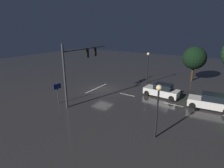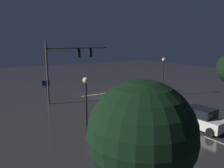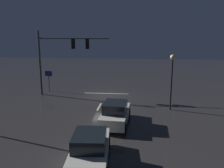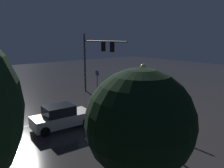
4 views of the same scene
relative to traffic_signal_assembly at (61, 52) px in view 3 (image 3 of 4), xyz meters
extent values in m
plane|color=#2D2B2B|center=(-4.65, -0.18, -4.73)|extent=(80.00, 80.00, 0.00)
cylinder|color=#383A3D|center=(2.37, 0.01, -1.27)|extent=(0.22, 0.22, 6.92)
cylinder|color=#383A3D|center=(-1.38, 0.01, 1.37)|extent=(7.49, 0.14, 0.14)
cube|color=black|center=(-1.38, 0.01, 0.80)|extent=(0.32, 0.36, 1.00)
sphere|color=black|center=(-1.38, -0.18, 1.12)|extent=(0.20, 0.20, 0.20)
sphere|color=black|center=(-1.38, -0.18, 0.80)|extent=(0.20, 0.20, 0.20)
sphere|color=#19F24C|center=(-1.38, -0.18, 0.48)|extent=(0.20, 0.20, 0.20)
cube|color=black|center=(-2.87, 0.01, 0.80)|extent=(0.32, 0.36, 1.00)
sphere|color=black|center=(-2.87, -0.18, 1.12)|extent=(0.20, 0.20, 0.20)
sphere|color=black|center=(-2.87, -0.18, 0.80)|extent=(0.20, 0.20, 0.20)
sphere|color=#19F24C|center=(-2.87, -0.18, 0.48)|extent=(0.20, 0.20, 0.20)
cube|color=beige|center=(-4.65, 3.82, -4.72)|extent=(0.16, 2.20, 0.01)
cube|color=beige|center=(-4.65, 9.82, -4.72)|extent=(0.16, 2.20, 0.01)
cube|color=beige|center=(-4.65, -1.19, -4.72)|extent=(5.00, 0.16, 0.01)
cube|color=silver|center=(-6.51, 7.76, -4.11)|extent=(2.04, 4.39, 0.80)
cube|color=black|center=(-6.50, 7.96, -3.37)|extent=(1.71, 2.19, 0.68)
cylinder|color=black|center=(-5.76, 6.12, -4.39)|extent=(0.26, 0.69, 0.68)
cylinder|color=black|center=(-7.44, 6.21, -4.39)|extent=(0.26, 0.69, 0.68)
cylinder|color=black|center=(-5.59, 9.31, -4.39)|extent=(0.26, 0.69, 0.68)
cylinder|color=black|center=(-7.26, 9.41, -4.39)|extent=(0.26, 0.69, 0.68)
sphere|color=#F9EFC6|center=(-5.98, 5.61, -4.06)|extent=(0.20, 0.20, 0.20)
sphere|color=#F9EFC6|center=(-7.28, 5.68, -4.06)|extent=(0.20, 0.20, 0.20)
cube|color=silver|center=(-5.72, 13.31, -4.11)|extent=(2.13, 4.43, 0.80)
cube|color=black|center=(-5.73, 13.51, -3.37)|extent=(1.76, 2.22, 0.68)
cylinder|color=black|center=(-4.76, 11.78, -4.39)|extent=(0.27, 0.70, 0.68)
cylinder|color=black|center=(-6.43, 11.65, -4.39)|extent=(0.27, 0.70, 0.68)
sphere|color=#F9EFC6|center=(-4.91, 11.24, -4.06)|extent=(0.20, 0.20, 0.20)
sphere|color=#F9EFC6|center=(-6.20, 11.14, -4.06)|extent=(0.20, 0.20, 0.20)
cylinder|color=black|center=(-11.00, 4.00, -2.50)|extent=(0.14, 0.14, 4.45)
sphere|color=#F9D88C|center=(-11.00, 4.00, -0.10)|extent=(0.44, 0.44, 0.44)
cylinder|color=#383A3D|center=(2.12, -1.61, -3.51)|extent=(0.09, 0.09, 2.44)
cube|color=navy|center=(2.12, -1.61, -2.64)|extent=(0.89, 0.25, 0.60)
camera|label=1|loc=(15.09, 13.97, 3.68)|focal=28.75mm
camera|label=2|loc=(9.39, 24.24, 2.17)|focal=36.22mm
camera|label=3|loc=(-7.96, 24.08, 1.75)|focal=37.44mm
camera|label=4|loc=(-21.36, 15.07, 1.88)|focal=37.06mm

